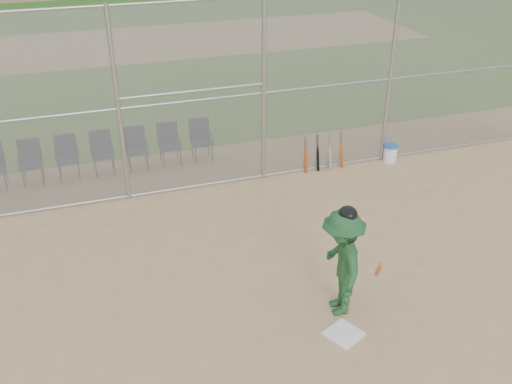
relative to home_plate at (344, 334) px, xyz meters
name	(u,v)px	position (x,y,z in m)	size (l,w,h in m)	color
ground	(309,333)	(-0.48, 0.18, -0.01)	(100.00, 100.00, 0.00)	tan
grass_strip	(137,43)	(-0.48, 18.18, -0.01)	(100.00, 100.00, 0.00)	#35691F
dirt_patch_far	(137,43)	(-0.48, 18.18, 0.00)	(24.00, 24.00, 0.00)	tan
backstop_fence	(217,95)	(-0.48, 5.18, 2.06)	(16.09, 0.09, 4.00)	gray
home_plate	(344,334)	(0.00, 0.00, 0.00)	(0.48, 0.48, 0.02)	white
batter_at_plate	(341,262)	(0.15, 0.55, 0.89)	(1.02, 1.32, 1.86)	#205129
water_cooler	(390,153)	(3.67, 5.03, 0.20)	(0.33, 0.33, 0.42)	white
spare_bats	(324,152)	(1.99, 5.17, 0.41)	(0.96, 0.29, 0.85)	#D84C14
chair_2	(31,163)	(-4.39, 6.56, 0.47)	(0.54, 0.52, 0.96)	#10173C
chair_3	(67,158)	(-3.62, 6.56, 0.47)	(0.54, 0.52, 0.96)	#10173C
chair_4	(103,154)	(-2.86, 6.56, 0.47)	(0.54, 0.52, 0.96)	#10173C
chair_5	(137,149)	(-2.09, 6.56, 0.47)	(0.54, 0.52, 0.96)	#10173C
chair_6	(170,145)	(-1.32, 6.56, 0.47)	(0.54, 0.52, 0.96)	#10173C
chair_7	(202,141)	(-0.55, 6.56, 0.47)	(0.54, 0.52, 0.96)	#10173C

